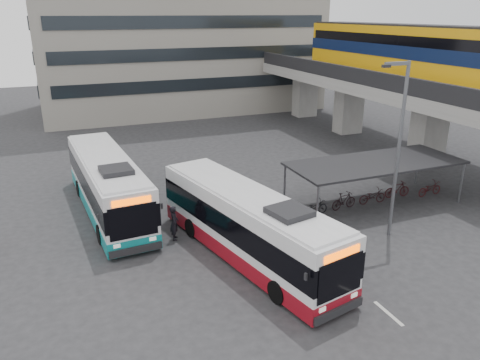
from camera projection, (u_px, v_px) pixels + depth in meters
name	position (u px, v px, depth m)	size (l,w,h in m)	color
ground	(260.00, 253.00, 21.65)	(120.00, 120.00, 0.00)	#28282B
viaduct	(395.00, 71.00, 36.26)	(8.00, 32.00, 9.68)	gray
bike_shelter	(374.00, 179.00, 26.76)	(10.00, 4.00, 2.54)	#595B60
road_markings	(342.00, 274.00, 19.92)	(0.15, 7.60, 0.01)	beige
bus_main	(247.00, 225.00, 20.84)	(4.80, 11.62, 3.36)	white
bus_teal	(108.00, 185.00, 25.62)	(3.31, 11.77, 3.44)	white
pedestrian	(174.00, 223.00, 22.69)	(0.64, 0.42, 1.75)	black
lamp_post	(398.00, 141.00, 21.79)	(1.49, 0.19, 8.50)	#595B60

